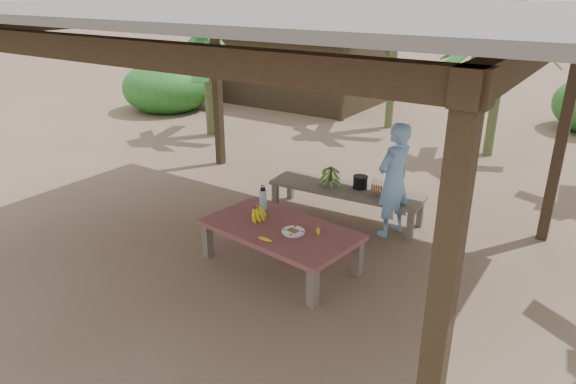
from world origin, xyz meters
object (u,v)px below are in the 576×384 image
Objects in this scene: bench at (346,192)px; plate at (293,232)px; cooking_pot at (360,182)px; ripe_banana_bunch at (255,212)px; woman at (394,180)px; work_table at (280,232)px; water_flask at (263,199)px.

plate is (0.22, -1.70, 0.12)m from bench.
bench is 1.72m from plate.
bench is 11.09× the size of cooking_pot.
bench is at bearing 76.80° from ripe_banana_bunch.
ripe_banana_bunch is 1.38× the size of cooking_pot.
ripe_banana_bunch is 0.61m from plate.
plate is 1.68m from woman.
ripe_banana_bunch reaches higher than work_table.
cooking_pot is at bearing 66.53° from water_flask.
plate is 0.79m from water_flask.
woman is at bearing -14.18° from bench.
ripe_banana_bunch is at bearing -19.72° from woman.
work_table is at bearing -94.07° from bench.
plate is at bearing -87.04° from bench.
woman reaches higher than water_flask.
woman reaches higher than work_table.
plate is 1.82m from cooking_pot.
ripe_banana_bunch is 1.83m from cooking_pot.
work_table is 0.85× the size of bench.
woman reaches higher than cooking_pot.
work_table reaches higher than bench.
ripe_banana_bunch is at bearing -73.77° from water_flask.
ripe_banana_bunch is 1.05× the size of plate.
water_flask reaches higher than work_table.
bench is at bearing 70.82° from water_flask.
woman is (1.23, 1.21, 0.13)m from water_flask.
water_flask reaches higher than bench.
work_table is 1.79m from cooking_pot.
ripe_banana_bunch reaches higher than plate.
cooking_pot reaches higher than work_table.
water_flask is 1.62× the size of cooking_pot.
water_flask is (-0.47, -1.34, 0.24)m from bench.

